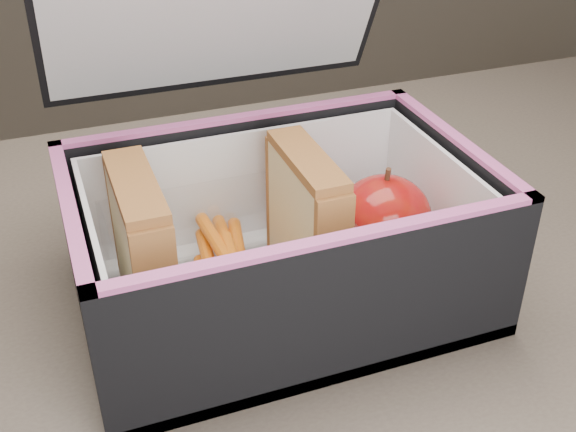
% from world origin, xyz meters
% --- Properties ---
extents(kitchen_table, '(1.20, 0.80, 0.75)m').
position_xyz_m(kitchen_table, '(0.00, 0.00, 0.66)').
color(kitchen_table, brown).
rests_on(kitchen_table, ground).
extents(lunch_bag, '(0.28, 0.27, 0.27)m').
position_xyz_m(lunch_bag, '(-0.04, 0.05, 0.81)').
color(lunch_bag, black).
rests_on(lunch_bag, kitchen_table).
extents(plastic_tub, '(0.16, 0.11, 0.07)m').
position_xyz_m(plastic_tub, '(-0.07, 0.05, 0.80)').
color(plastic_tub, white).
rests_on(plastic_tub, lunch_bag).
extents(sandwich_left, '(0.03, 0.09, 0.10)m').
position_xyz_m(sandwich_left, '(-0.13, 0.05, 0.82)').
color(sandwich_left, '#D9BF84').
rests_on(sandwich_left, plastic_tub).
extents(sandwich_right, '(0.03, 0.09, 0.10)m').
position_xyz_m(sandwich_right, '(-0.02, 0.05, 0.82)').
color(sandwich_right, '#D9BF84').
rests_on(sandwich_right, plastic_tub).
extents(carrot_sticks, '(0.06, 0.14, 0.03)m').
position_xyz_m(carrot_sticks, '(-0.07, 0.05, 0.78)').
color(carrot_sticks, '#D35A0E').
rests_on(carrot_sticks, plastic_tub).
extents(paper_napkin, '(0.08, 0.09, 0.01)m').
position_xyz_m(paper_napkin, '(0.04, 0.05, 0.77)').
color(paper_napkin, white).
rests_on(paper_napkin, lunch_bag).
extents(red_apple, '(0.08, 0.08, 0.07)m').
position_xyz_m(red_apple, '(0.05, 0.05, 0.80)').
color(red_apple, '#90000F').
rests_on(red_apple, paper_napkin).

